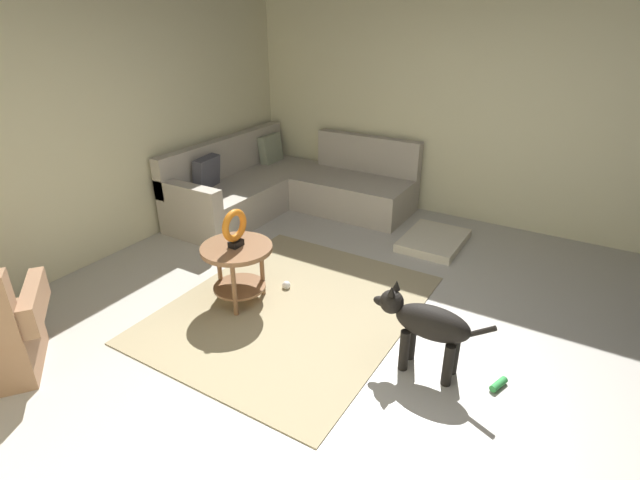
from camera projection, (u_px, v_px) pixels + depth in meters
The scene contains 11 objects.
ground_plane at pixel (357, 349), 3.71m from camera, with size 6.00×6.00×0.10m, color #B7B2A8.
wall_back at pixel (79, 124), 4.48m from camera, with size 6.00×0.12×2.70m, color beige.
wall_right at pixel (481, 105), 5.38m from camera, with size 0.12×6.00×2.70m, color beige.
area_rug at pixel (292, 308), 4.13m from camera, with size 2.30×1.90×0.01m, color tan.
sectional_couch at pixel (286, 188), 6.04m from camera, with size 2.20×2.25×0.88m.
side_table at pixel (237, 259), 4.05m from camera, with size 0.60×0.60×0.54m.
torus_sculpture at pixel (235, 227), 3.92m from camera, with size 0.28×0.08×0.33m.
dog_bed_mat at pixel (434, 240), 5.24m from camera, with size 0.80×0.60×0.09m, color beige.
dog at pixel (426, 324), 3.28m from camera, with size 0.23×0.85×0.63m.
dog_toy_ball at pixel (286, 285), 4.41m from camera, with size 0.08×0.08×0.08m, color silver.
dog_toy_rope at pixel (499, 384), 3.26m from camera, with size 0.05×0.05×0.15m, color green.
Camera 1 is at (-2.70, -1.30, 2.32)m, focal length 27.08 mm.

